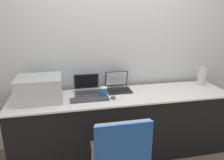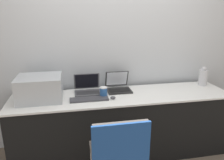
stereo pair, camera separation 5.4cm
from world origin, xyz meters
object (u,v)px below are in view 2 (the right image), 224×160
at_px(printer, 40,87).
at_px(laptop_right, 118,86).
at_px(chair, 118,150).
at_px(metal_pitcher, 203,77).
at_px(external_keyboard, 89,99).
at_px(coffee_cup, 104,92).
at_px(mouse, 113,98).
at_px(laptop_left, 87,89).

relative_size(printer, laptop_right, 1.59).
xyz_separation_m(printer, chair, (0.71, -0.77, -0.36)).
bearing_deg(metal_pitcher, laptop_right, 179.02).
xyz_separation_m(external_keyboard, coffee_cup, (0.17, 0.07, 0.05)).
distance_m(laptop_right, mouse, 0.31).
xyz_separation_m(laptop_right, chair, (-0.20, -0.92, -0.26)).
bearing_deg(laptop_left, printer, -166.11).
relative_size(external_keyboard, coffee_cup, 3.64).
height_order(metal_pitcher, chair, metal_pitcher).
xyz_separation_m(printer, external_keyboard, (0.52, -0.11, -0.13)).
bearing_deg(metal_pitcher, external_keyboard, -171.05).
distance_m(coffee_cup, chair, 0.78).
height_order(printer, chair, printer).
distance_m(metal_pitcher, chair, 1.65).
bearing_deg(metal_pitcher, printer, -176.42).
xyz_separation_m(laptop_right, metal_pitcher, (1.14, -0.02, 0.06)).
relative_size(printer, mouse, 8.01).
relative_size(mouse, chair, 0.07).
distance_m(laptop_left, metal_pitcher, 1.52).
relative_size(printer, coffee_cup, 4.04).
xyz_separation_m(mouse, chair, (-0.08, -0.64, -0.23)).
distance_m(printer, laptop_left, 0.55).
bearing_deg(laptop_right, coffee_cup, -137.94).
distance_m(external_keyboard, metal_pitcher, 1.55).
height_order(laptop_right, mouse, laptop_right).
bearing_deg(mouse, chair, -96.85).
xyz_separation_m(printer, coffee_cup, (0.69, -0.05, -0.09)).
distance_m(printer, mouse, 0.81).
xyz_separation_m(metal_pitcher, chair, (-1.34, -0.90, -0.33)).
distance_m(coffee_cup, metal_pitcher, 1.37).
bearing_deg(chair, mouse, 83.15).
height_order(mouse, metal_pitcher, metal_pitcher).
xyz_separation_m(laptop_left, external_keyboard, (-0.00, -0.24, -0.04)).
xyz_separation_m(laptop_left, laptop_right, (0.38, 0.02, 0.00)).
bearing_deg(coffee_cup, metal_pitcher, 7.32).
bearing_deg(mouse, external_keyboard, 174.12).
distance_m(external_keyboard, coffee_cup, 0.19).
relative_size(printer, external_keyboard, 1.11).
bearing_deg(printer, coffee_cup, -3.79).
bearing_deg(laptop_right, laptop_left, -177.39).
distance_m(laptop_left, external_keyboard, 0.25).
height_order(laptop_left, mouse, laptop_left).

